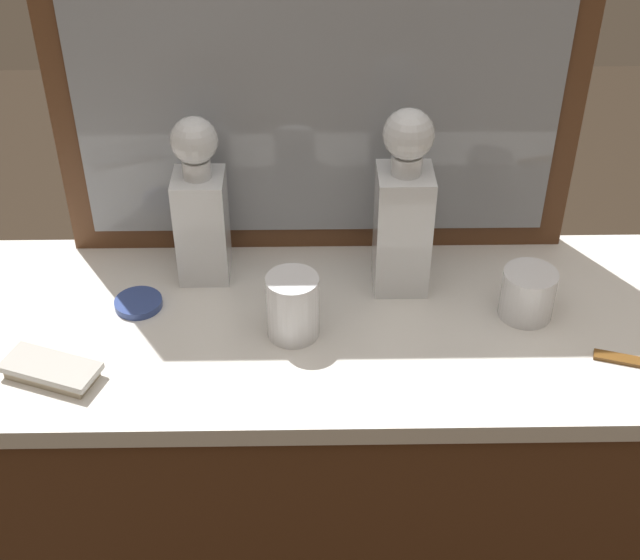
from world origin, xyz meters
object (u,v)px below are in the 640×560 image
object	(u,v)px
crystal_decanter_far_left	(403,219)
crystal_tumbler_center	(293,309)
crystal_decanter_far_right	(201,215)
tortoiseshell_comb	(635,362)
porcelain_dish	(138,303)
crystal_tumbler_front	(527,296)
silver_brush_rear	(51,370)

from	to	relation	value
crystal_decanter_far_left	crystal_tumbler_center	world-z (taller)	crystal_decanter_far_left
crystal_decanter_far_right	tortoiseshell_comb	world-z (taller)	crystal_decanter_far_right
porcelain_dish	crystal_tumbler_front	bearing A→B (deg)	-2.70
crystal_decanter_far_left	crystal_tumbler_front	size ratio (longest dim) A/B	3.71
porcelain_dish	crystal_decanter_far_right	bearing A→B (deg)	41.12
crystal_decanter_far_right	tortoiseshell_comb	bearing A→B (deg)	-19.82
crystal_decanter_far_right	crystal_decanter_far_left	size ratio (longest dim) A/B	0.91
crystal_decanter_far_left	crystal_tumbler_center	xyz separation A→B (m)	(-0.17, -0.12, -0.08)
crystal_decanter_far_left	silver_brush_rear	world-z (taller)	crystal_decanter_far_left
crystal_decanter_far_right	crystal_tumbler_front	bearing A→B (deg)	-12.84
crystal_tumbler_front	crystal_decanter_far_left	bearing A→B (deg)	156.46
crystal_decanter_far_right	crystal_decanter_far_left	distance (m)	0.32
crystal_decanter_far_right	tortoiseshell_comb	distance (m)	0.70
crystal_tumbler_front	silver_brush_rear	size ratio (longest dim) A/B	0.55
crystal_decanter_far_right	tortoiseshell_comb	size ratio (longest dim) A/B	2.41
porcelain_dish	tortoiseshell_comb	distance (m)	0.77
crystal_tumbler_center	silver_brush_rear	distance (m)	0.36
crystal_decanter_far_left	silver_brush_rear	xyz separation A→B (m)	(-0.52, -0.22, -0.11)
silver_brush_rear	porcelain_dish	size ratio (longest dim) A/B	2.02
porcelain_dish	crystal_decanter_far_left	bearing A→B (deg)	7.38
crystal_decanter_far_right	crystal_tumbler_front	world-z (taller)	crystal_decanter_far_right
crystal_tumbler_center	porcelain_dish	distance (m)	0.26
crystal_tumbler_front	porcelain_dish	distance (m)	0.61
crystal_tumbler_center	crystal_tumbler_front	world-z (taller)	crystal_tumbler_center
crystal_decanter_far_right	crystal_tumbler_front	distance (m)	0.53
crystal_tumbler_center	crystal_decanter_far_right	bearing A→B (deg)	133.03
crystal_decanter_far_left	porcelain_dish	size ratio (longest dim) A/B	4.12
crystal_decanter_far_left	porcelain_dish	xyz separation A→B (m)	(-0.42, -0.05, -0.12)
tortoiseshell_comb	porcelain_dish	bearing A→B (deg)	168.94
porcelain_dish	tortoiseshell_comb	bearing A→B (deg)	-11.06
tortoiseshell_comb	silver_brush_rear	bearing A→B (deg)	-178.92
crystal_tumbler_center	tortoiseshell_comb	bearing A→B (deg)	-8.72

